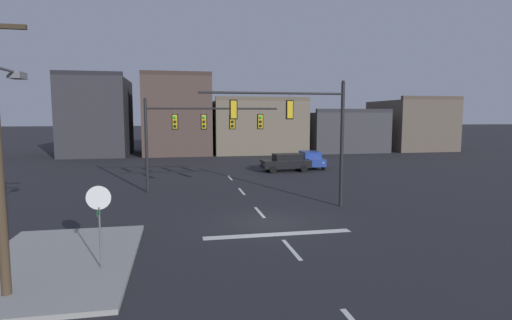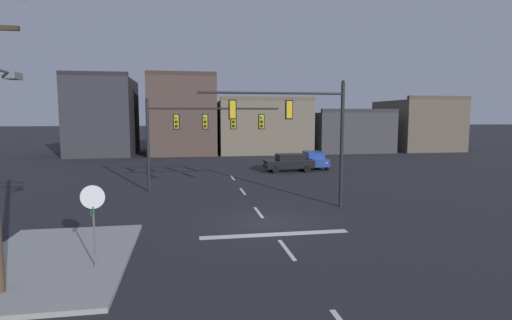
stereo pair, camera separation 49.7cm
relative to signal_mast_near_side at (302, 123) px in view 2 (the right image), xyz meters
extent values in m
plane|color=#232328|center=(-2.44, -2.55, -4.63)|extent=(400.00, 400.00, 0.00)
cube|color=gray|center=(-10.64, -6.55, -4.55)|extent=(5.00, 8.00, 0.15)
cube|color=silver|center=(-2.44, -4.55, -4.63)|extent=(6.40, 0.50, 0.01)
cube|color=silver|center=(-2.44, -6.55, -4.63)|extent=(0.16, 2.40, 0.01)
cube|color=silver|center=(-2.44, -0.55, -4.63)|extent=(0.16, 2.40, 0.01)
cube|color=silver|center=(-2.44, 5.45, -4.63)|extent=(0.16, 2.40, 0.01)
cube|color=silver|center=(-2.44, 11.45, -4.63)|extent=(0.16, 2.40, 0.01)
cylinder|color=black|center=(2.28, 0.00, -1.23)|extent=(0.20, 0.20, 6.79)
cylinder|color=black|center=(-1.62, -0.02, 1.57)|extent=(7.80, 0.15, 0.12)
sphere|color=black|center=(2.28, 0.00, 2.21)|extent=(0.18, 0.18, 0.18)
cylinder|color=#56565B|center=(-0.72, -0.01, 1.34)|extent=(0.03, 0.03, 0.35)
cube|color=gold|center=(-0.72, -0.01, 0.71)|extent=(0.30, 0.24, 0.90)
sphere|color=green|center=(-0.72, 0.12, 0.99)|extent=(0.20, 0.20, 0.20)
sphere|color=#2D2314|center=(-0.72, 0.12, 0.71)|extent=(0.20, 0.20, 0.20)
sphere|color=black|center=(-0.72, 0.12, 0.43)|extent=(0.20, 0.20, 0.20)
cube|color=black|center=(-0.72, -0.03, 0.71)|extent=(0.42, 0.03, 1.02)
cylinder|color=#56565B|center=(-3.72, -0.02, 1.34)|extent=(0.03, 0.03, 0.35)
cube|color=gold|center=(-3.72, -0.02, 0.71)|extent=(0.30, 0.24, 0.90)
sphere|color=green|center=(-3.72, 0.11, 0.99)|extent=(0.20, 0.20, 0.20)
sphere|color=#2D2314|center=(-3.72, 0.11, 0.71)|extent=(0.20, 0.20, 0.20)
sphere|color=black|center=(-3.72, 0.11, 0.43)|extent=(0.20, 0.20, 0.20)
cube|color=black|center=(-3.72, -0.04, 0.71)|extent=(0.42, 0.03, 1.02)
cylinder|color=black|center=(-8.57, 6.27, -1.61)|extent=(0.20, 0.20, 6.04)
cylinder|color=black|center=(-4.29, 5.94, 0.87)|extent=(8.58, 0.78, 0.12)
sphere|color=black|center=(-8.57, 6.27, 1.47)|extent=(0.18, 0.18, 0.18)
cylinder|color=#56565B|center=(-6.71, 6.13, 0.64)|extent=(0.03, 0.03, 0.35)
cube|color=gold|center=(-6.71, 6.13, 0.01)|extent=(0.32, 0.26, 0.90)
sphere|color=green|center=(-6.72, 6.00, 0.29)|extent=(0.20, 0.20, 0.20)
sphere|color=#2D2314|center=(-6.72, 6.00, 0.01)|extent=(0.20, 0.20, 0.20)
sphere|color=black|center=(-6.72, 6.00, -0.27)|extent=(0.20, 0.20, 0.20)
cube|color=black|center=(-6.71, 6.15, 0.01)|extent=(0.42, 0.06, 1.02)
cylinder|color=#56565B|center=(-4.85, 5.99, 0.64)|extent=(0.03, 0.03, 0.35)
cube|color=gold|center=(-4.85, 5.99, 0.01)|extent=(0.32, 0.26, 0.90)
sphere|color=green|center=(-4.86, 5.86, 0.29)|extent=(0.20, 0.20, 0.20)
sphere|color=#2D2314|center=(-4.86, 5.86, 0.01)|extent=(0.20, 0.20, 0.20)
sphere|color=black|center=(-4.86, 5.86, -0.27)|extent=(0.20, 0.20, 0.20)
cube|color=black|center=(-4.85, 6.01, 0.01)|extent=(0.42, 0.06, 1.02)
cylinder|color=#56565B|center=(-2.98, 5.84, 0.64)|extent=(0.03, 0.03, 0.35)
cube|color=gold|center=(-2.98, 5.84, 0.01)|extent=(0.32, 0.26, 0.90)
sphere|color=green|center=(-2.99, 5.72, 0.29)|extent=(0.20, 0.20, 0.20)
sphere|color=#2D2314|center=(-2.99, 5.72, 0.01)|extent=(0.20, 0.20, 0.20)
sphere|color=black|center=(-2.99, 5.72, -0.27)|extent=(0.20, 0.20, 0.20)
cube|color=black|center=(-2.98, 5.86, 0.01)|extent=(0.42, 0.06, 1.02)
cylinder|color=#56565B|center=(-1.12, 5.70, 0.64)|extent=(0.03, 0.03, 0.35)
cube|color=gold|center=(-1.12, 5.70, 0.01)|extent=(0.32, 0.26, 0.90)
sphere|color=green|center=(-1.13, 5.57, 0.29)|extent=(0.20, 0.20, 0.20)
sphere|color=#2D2314|center=(-1.13, 5.57, 0.01)|extent=(0.20, 0.20, 0.20)
sphere|color=black|center=(-1.13, 5.57, -0.27)|extent=(0.20, 0.20, 0.20)
cube|color=black|center=(-1.12, 5.72, 0.01)|extent=(0.42, 0.06, 1.02)
cylinder|color=#56565B|center=(-9.05, -7.57, -3.55)|extent=(0.06, 0.06, 2.15)
cylinder|color=white|center=(-9.05, -7.57, -2.18)|extent=(0.76, 0.03, 0.76)
cylinder|color=#B21414|center=(-9.05, -7.56, -2.18)|extent=(0.68, 0.03, 0.68)
cube|color=#19592D|center=(-9.05, -7.57, -2.63)|extent=(0.02, 0.64, 0.16)
cube|color=black|center=(3.02, 14.33, -3.93)|extent=(4.49, 2.02, 0.70)
cube|color=black|center=(3.17, 14.34, -3.30)|extent=(2.54, 1.72, 0.56)
cube|color=#2D3842|center=(2.41, 14.30, -3.32)|extent=(0.32, 1.53, 0.47)
cube|color=#2D3842|center=(4.34, 14.40, -3.32)|extent=(0.29, 1.53, 0.46)
cylinder|color=black|center=(1.62, 13.41, -4.31)|extent=(0.65, 0.25, 0.64)
cylinder|color=black|center=(1.53, 15.11, -4.31)|extent=(0.65, 0.25, 0.64)
cylinder|color=black|center=(4.52, 13.56, -4.31)|extent=(0.65, 0.25, 0.64)
cylinder|color=black|center=(4.43, 15.26, -4.31)|extent=(0.65, 0.25, 0.64)
sphere|color=silver|center=(0.88, 13.65, -3.88)|extent=(0.16, 0.16, 0.16)
sphere|color=silver|center=(0.82, 14.80, -3.88)|extent=(0.16, 0.16, 0.16)
cube|color=maroon|center=(5.20, 14.44, -3.85)|extent=(0.11, 1.37, 0.12)
cube|color=navy|center=(5.99, 16.17, -3.93)|extent=(1.98, 4.47, 0.70)
cube|color=navy|center=(5.99, 16.32, -3.30)|extent=(1.70, 2.53, 0.56)
cube|color=#2D3842|center=(5.96, 15.56, -3.32)|extent=(1.53, 0.31, 0.47)
cube|color=#2D3842|center=(6.04, 17.49, -3.32)|extent=(1.53, 0.28, 0.46)
cylinder|color=black|center=(6.78, 14.69, -4.31)|extent=(0.25, 0.65, 0.64)
cylinder|color=black|center=(5.08, 14.76, -4.31)|extent=(0.25, 0.65, 0.64)
cylinder|color=black|center=(6.90, 17.59, -4.31)|extent=(0.25, 0.65, 0.64)
cylinder|color=black|center=(5.20, 17.66, -4.31)|extent=(0.25, 0.65, 0.64)
sphere|color=silver|center=(6.47, 13.97, -3.88)|extent=(0.16, 0.16, 0.16)
sphere|color=silver|center=(5.32, 14.02, -3.88)|extent=(0.16, 0.16, 0.16)
cube|color=maroon|center=(6.08, 18.35, -3.85)|extent=(1.37, 0.10, 0.12)
cube|color=slate|center=(-11.26, -7.32, 1.59)|extent=(0.36, 0.64, 0.20)
cube|color=#2D2D33|center=(-16.68, 34.30, 0.22)|extent=(7.83, 10.39, 9.70)
cube|color=black|center=(-16.68, 29.41, 5.32)|extent=(7.83, 0.60, 0.50)
cube|color=#473833|center=(-6.55, 35.75, 0.32)|extent=(8.53, 13.28, 9.90)
cube|color=#3A2B26|center=(-6.55, 29.41, 5.52)|extent=(8.53, 0.60, 0.50)
cube|color=#665B4C|center=(4.21, 35.08, -1.16)|extent=(12.14, 11.96, 6.94)
cube|color=brown|center=(4.21, 29.41, 2.56)|extent=(12.14, 0.60, 0.50)
cube|color=#38383D|center=(16.57, 36.05, -1.90)|extent=(10.66, 13.88, 5.47)
cube|color=#2B2B30|center=(16.57, 29.41, 1.09)|extent=(10.66, 0.60, 0.50)
cube|color=brown|center=(27.98, 34.57, -1.00)|extent=(9.21, 10.93, 7.25)
cube|color=#493F35|center=(27.98, 29.41, 2.87)|extent=(9.21, 0.60, 0.50)
camera|label=1|loc=(-6.57, -20.72, 0.37)|focal=28.23mm
camera|label=2|loc=(-6.08, -20.81, 0.37)|focal=28.23mm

